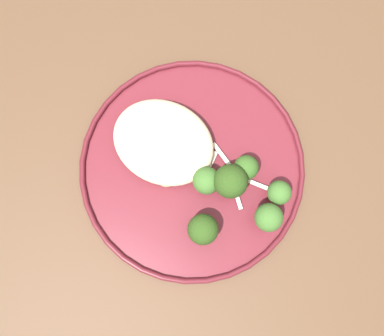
{
  "coord_description": "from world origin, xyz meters",
  "views": [
    {
      "loc": [
        -0.04,
        0.06,
        1.35
      ],
      "look_at": [
        -0.01,
        -0.02,
        0.76
      ],
      "focal_mm": 43.7,
      "sensor_mm": 36.0,
      "label": 1
    }
  ],
  "objects_px": {
    "seared_scallop_large_seared": "(180,120)",
    "broccoli_floret_right_tilted": "(207,181)",
    "broccoli_floret_tall_stalk": "(203,229)",
    "seared_scallop_tiny_bay": "(152,113)",
    "broccoli_floret_beside_noodles": "(246,168)",
    "broccoli_floret_front_edge": "(279,193)",
    "dinner_plate": "(192,169)",
    "seared_scallop_rear_pale": "(167,176)",
    "broccoli_floret_split_head": "(231,181)",
    "broccoli_floret_rear_charred": "(268,218)",
    "seared_scallop_on_noodles": "(162,143)"
  },
  "relations": [
    {
      "from": "dinner_plate",
      "to": "broccoli_floret_front_edge",
      "type": "relative_size",
      "value": 6.66
    },
    {
      "from": "seared_scallop_large_seared",
      "to": "seared_scallop_on_noodles",
      "type": "bearing_deg",
      "value": 79.38
    },
    {
      "from": "dinner_plate",
      "to": "seared_scallop_rear_pale",
      "type": "height_order",
      "value": "seared_scallop_rear_pale"
    },
    {
      "from": "seared_scallop_large_seared",
      "to": "broccoli_floret_right_tilted",
      "type": "bearing_deg",
      "value": 138.91
    },
    {
      "from": "dinner_plate",
      "to": "broccoli_floret_rear_charred",
      "type": "distance_m",
      "value": 0.12
    },
    {
      "from": "seared_scallop_rear_pale",
      "to": "broccoli_floret_front_edge",
      "type": "relative_size",
      "value": 0.61
    },
    {
      "from": "seared_scallop_on_noodles",
      "to": "broccoli_floret_rear_charred",
      "type": "height_order",
      "value": "broccoli_floret_rear_charred"
    },
    {
      "from": "seared_scallop_tiny_bay",
      "to": "broccoli_floret_rear_charred",
      "type": "xyz_separation_m",
      "value": [
        -0.19,
        0.06,
        0.02
      ]
    },
    {
      "from": "seared_scallop_large_seared",
      "to": "broccoli_floret_split_head",
      "type": "xyz_separation_m",
      "value": [
        -0.09,
        0.05,
        0.03
      ]
    },
    {
      "from": "seared_scallop_tiny_bay",
      "to": "seared_scallop_rear_pale",
      "type": "xyz_separation_m",
      "value": [
        -0.05,
        0.06,
        -0.0
      ]
    },
    {
      "from": "broccoli_floret_rear_charred",
      "to": "broccoli_floret_tall_stalk",
      "type": "xyz_separation_m",
      "value": [
        0.06,
        0.05,
        -0.01
      ]
    },
    {
      "from": "broccoli_floret_tall_stalk",
      "to": "seared_scallop_large_seared",
      "type": "bearing_deg",
      "value": -52.07
    },
    {
      "from": "broccoli_floret_front_edge",
      "to": "broccoli_floret_split_head",
      "type": "bearing_deg",
      "value": 14.43
    },
    {
      "from": "seared_scallop_rear_pale",
      "to": "broccoli_floret_tall_stalk",
      "type": "xyz_separation_m",
      "value": [
        -0.07,
        0.04,
        0.02
      ]
    },
    {
      "from": "seared_scallop_on_noodles",
      "to": "seared_scallop_large_seared",
      "type": "distance_m",
      "value": 0.04
    },
    {
      "from": "seared_scallop_tiny_bay",
      "to": "broccoli_floret_beside_noodles",
      "type": "distance_m",
      "value": 0.14
    },
    {
      "from": "broccoli_floret_right_tilted",
      "to": "broccoli_floret_tall_stalk",
      "type": "relative_size",
      "value": 0.93
    },
    {
      "from": "seared_scallop_on_noodles",
      "to": "broccoli_floret_front_edge",
      "type": "height_order",
      "value": "broccoli_floret_front_edge"
    },
    {
      "from": "seared_scallop_tiny_bay",
      "to": "seared_scallop_large_seared",
      "type": "xyz_separation_m",
      "value": [
        -0.04,
        -0.01,
        -0.0
      ]
    },
    {
      "from": "dinner_plate",
      "to": "broccoli_floret_split_head",
      "type": "xyz_separation_m",
      "value": [
        -0.05,
        -0.0,
        0.04
      ]
    },
    {
      "from": "broccoli_floret_rear_charred",
      "to": "broccoli_floret_beside_noodles",
      "type": "height_order",
      "value": "broccoli_floret_rear_charred"
    },
    {
      "from": "seared_scallop_on_noodles",
      "to": "seared_scallop_tiny_bay",
      "type": "height_order",
      "value": "same"
    },
    {
      "from": "seared_scallop_rear_pale",
      "to": "broccoli_floret_tall_stalk",
      "type": "height_order",
      "value": "broccoli_floret_tall_stalk"
    },
    {
      "from": "broccoli_floret_beside_noodles",
      "to": "broccoli_floret_rear_charred",
      "type": "bearing_deg",
      "value": 138.53
    },
    {
      "from": "dinner_plate",
      "to": "seared_scallop_tiny_bay",
      "type": "height_order",
      "value": "seared_scallop_tiny_bay"
    },
    {
      "from": "dinner_plate",
      "to": "broccoli_floret_rear_charred",
      "type": "xyz_separation_m",
      "value": [
        -0.11,
        0.02,
        0.04
      ]
    },
    {
      "from": "seared_scallop_rear_pale",
      "to": "broccoli_floret_right_tilted",
      "type": "height_order",
      "value": "broccoli_floret_right_tilted"
    },
    {
      "from": "dinner_plate",
      "to": "broccoli_floret_split_head",
      "type": "height_order",
      "value": "broccoli_floret_split_head"
    },
    {
      "from": "broccoli_floret_front_edge",
      "to": "broccoli_floret_right_tilted",
      "type": "bearing_deg",
      "value": 16.76
    },
    {
      "from": "seared_scallop_tiny_bay",
      "to": "broccoli_floret_rear_charred",
      "type": "bearing_deg",
      "value": 163.09
    },
    {
      "from": "dinner_plate",
      "to": "broccoli_floret_beside_noodles",
      "type": "bearing_deg",
      "value": -155.59
    },
    {
      "from": "broccoli_floret_right_tilted",
      "to": "broccoli_floret_rear_charred",
      "type": "bearing_deg",
      "value": 174.68
    },
    {
      "from": "broccoli_floret_beside_noodles",
      "to": "broccoli_floret_split_head",
      "type": "relative_size",
      "value": 0.73
    },
    {
      "from": "broccoli_floret_front_edge",
      "to": "broccoli_floret_rear_charred",
      "type": "bearing_deg",
      "value": 90.32
    },
    {
      "from": "seared_scallop_on_noodles",
      "to": "seared_scallop_large_seared",
      "type": "xyz_separation_m",
      "value": [
        -0.01,
        -0.04,
        0.0
      ]
    },
    {
      "from": "broccoli_floret_front_edge",
      "to": "dinner_plate",
      "type": "bearing_deg",
      "value": 9.07
    },
    {
      "from": "dinner_plate",
      "to": "broccoli_floret_tall_stalk",
      "type": "height_order",
      "value": "broccoli_floret_tall_stalk"
    },
    {
      "from": "broccoli_floret_rear_charred",
      "to": "broccoli_floret_front_edge",
      "type": "distance_m",
      "value": 0.03
    },
    {
      "from": "broccoli_floret_front_edge",
      "to": "seared_scallop_large_seared",
      "type": "bearing_deg",
      "value": -11.66
    },
    {
      "from": "seared_scallop_on_noodles",
      "to": "seared_scallop_tiny_bay",
      "type": "bearing_deg",
      "value": -45.3
    },
    {
      "from": "seared_scallop_rear_pale",
      "to": "broccoli_floret_rear_charred",
      "type": "xyz_separation_m",
      "value": [
        -0.13,
        -0.01,
        0.02
      ]
    },
    {
      "from": "broccoli_floret_rear_charred",
      "to": "broccoli_floret_tall_stalk",
      "type": "distance_m",
      "value": 0.08
    },
    {
      "from": "seared_scallop_large_seared",
      "to": "seared_scallop_rear_pale",
      "type": "bearing_deg",
      "value": 103.5
    },
    {
      "from": "seared_scallop_on_noodles",
      "to": "broccoli_floret_split_head",
      "type": "xyz_separation_m",
      "value": [
        -0.1,
        0.01,
        0.03
      ]
    },
    {
      "from": "broccoli_floret_rear_charred",
      "to": "broccoli_floret_front_edge",
      "type": "relative_size",
      "value": 1.23
    },
    {
      "from": "dinner_plate",
      "to": "broccoli_floret_rear_charred",
      "type": "height_order",
      "value": "broccoli_floret_rear_charred"
    },
    {
      "from": "broccoli_floret_front_edge",
      "to": "broccoli_floret_tall_stalk",
      "type": "height_order",
      "value": "broccoli_floret_tall_stalk"
    },
    {
      "from": "broccoli_floret_front_edge",
      "to": "seared_scallop_on_noodles",
      "type": "bearing_deg",
      "value": 2.09
    },
    {
      "from": "seared_scallop_tiny_bay",
      "to": "broccoli_floret_front_edge",
      "type": "distance_m",
      "value": 0.19
    },
    {
      "from": "broccoli_floret_rear_charred",
      "to": "broccoli_floret_split_head",
      "type": "relative_size",
      "value": 0.87
    }
  ]
}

